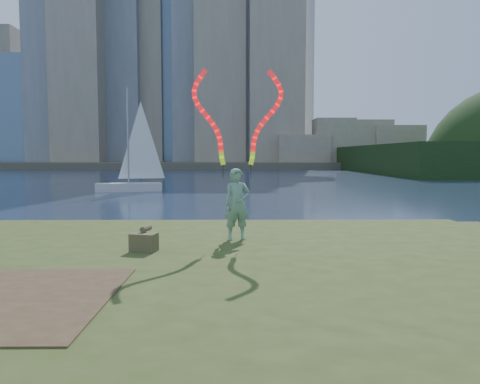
{
  "coord_description": "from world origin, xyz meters",
  "views": [
    {
      "loc": [
        0.98,
        -8.97,
        2.61
      ],
      "look_at": [
        1.08,
        1.0,
        1.82
      ],
      "focal_mm": 35.0,
      "sensor_mm": 36.0,
      "label": 1
    }
  ],
  "objects": [
    {
      "name": "ground",
      "position": [
        0.0,
        0.0,
        0.0
      ],
      "size": [
        320.0,
        320.0,
        0.0
      ],
      "primitive_type": "plane",
      "color": "#18253E",
      "rests_on": "ground"
    },
    {
      "name": "grassy_knoll",
      "position": [
        0.0,
        -2.3,
        0.34
      ],
      "size": [
        20.0,
        18.0,
        0.8
      ],
      "color": "#364518",
      "rests_on": "ground"
    },
    {
      "name": "far_shore",
      "position": [
        0.0,
        95.0,
        0.6
      ],
      "size": [
        320.0,
        40.0,
        1.2
      ],
      "primitive_type": "cube",
      "color": "#4E4939",
      "rests_on": "ground"
    },
    {
      "name": "woman_with_ribbons",
      "position": [
        1.01,
        0.97,
        2.23
      ],
      "size": [
        1.97,
        0.56,
        3.92
      ],
      "rotation": [
        0.0,
        0.0,
        0.21
      ],
      "color": "#1E6642",
      "rests_on": "grassy_knoll"
    },
    {
      "name": "canvas_bag",
      "position": [
        -0.75,
        -0.24,
        0.99
      ],
      "size": [
        0.54,
        0.61,
        0.45
      ],
      "rotation": [
        0.0,
        0.0,
        -0.26
      ],
      "color": "#494326",
      "rests_on": "grassy_knoll"
    },
    {
      "name": "sailboat",
      "position": [
        -6.42,
        24.54,
        1.27
      ],
      "size": [
        4.91,
        2.46,
        7.38
      ],
      "rotation": [
        0.0,
        0.0,
        0.23
      ],
      "color": "silver",
      "rests_on": "ground"
    }
  ]
}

